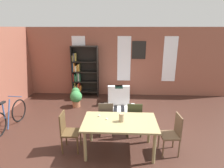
{
  "coord_description": "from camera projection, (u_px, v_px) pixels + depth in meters",
  "views": [
    {
      "loc": [
        -0.11,
        -4.34,
        2.81
      ],
      "look_at": [
        -0.39,
        1.4,
        1.09
      ],
      "focal_mm": 30.42,
      "sensor_mm": 36.0,
      "label": 1
    }
  ],
  "objects": [
    {
      "name": "ground_plane",
      "position": [
        124.0,
        140.0,
        4.95
      ],
      "size": [
        10.41,
        10.41,
        0.0
      ],
      "primitive_type": "plane",
      "color": "#3C231C"
    },
    {
      "name": "back_wall_brick",
      "position": [
        124.0,
        62.0,
        7.95
      ],
      "size": [
        9.01,
        0.12,
        2.84
      ],
      "primitive_type": "cube",
      "color": "#925240",
      "rests_on": "ground"
    },
    {
      "name": "window_pane_0",
      "position": [
        79.0,
        59.0,
        7.93
      ],
      "size": [
        0.55,
        0.02,
        1.84
      ],
      "primitive_type": "cube",
      "color": "white"
    },
    {
      "name": "window_pane_1",
      "position": [
        124.0,
        59.0,
        7.84
      ],
      "size": [
        0.55,
        0.02,
        1.84
      ],
      "primitive_type": "cube",
      "color": "white"
    },
    {
      "name": "window_pane_2",
      "position": [
        170.0,
        59.0,
        7.75
      ],
      "size": [
        0.55,
        0.02,
        1.84
      ],
      "primitive_type": "cube",
      "color": "white"
    },
    {
      "name": "dining_table",
      "position": [
        120.0,
        125.0,
        4.31
      ],
      "size": [
        1.67,
        0.98,
        0.78
      ],
      "color": "#8F8154",
      "rests_on": "ground"
    },
    {
      "name": "vase_on_table",
      "position": [
        121.0,
        117.0,
        4.26
      ],
      "size": [
        0.11,
        0.11,
        0.19
      ],
      "primitive_type": "cylinder",
      "color": "#998466",
      "rests_on": "dining_table"
    },
    {
      "name": "tealight_candle_0",
      "position": [
        107.0,
        119.0,
        4.36
      ],
      "size": [
        0.04,
        0.04,
        0.03
      ],
      "primitive_type": "cylinder",
      "color": "silver",
      "rests_on": "dining_table"
    },
    {
      "name": "tealight_candle_1",
      "position": [
        99.0,
        116.0,
        4.51
      ],
      "size": [
        0.04,
        0.04,
        0.04
      ],
      "primitive_type": "cylinder",
      "color": "silver",
      "rests_on": "dining_table"
    },
    {
      "name": "dining_chair_far_left",
      "position": [
        106.0,
        117.0,
        5.06
      ],
      "size": [
        0.42,
        0.42,
        0.95
      ],
      "color": "#45392E",
      "rests_on": "ground"
    },
    {
      "name": "dining_chair_head_left",
      "position": [
        68.0,
        130.0,
        4.42
      ],
      "size": [
        0.4,
        0.4,
        0.95
      ],
      "color": "#513C22",
      "rests_on": "ground"
    },
    {
      "name": "dining_chair_far_right",
      "position": [
        134.0,
        118.0,
        5.03
      ],
      "size": [
        0.4,
        0.4,
        0.95
      ],
      "color": "#2E311B",
      "rests_on": "ground"
    },
    {
      "name": "dining_chair_head_right",
      "position": [
        173.0,
        133.0,
        4.31
      ],
      "size": [
        0.44,
        0.44,
        0.95
      ],
      "color": "brown",
      "rests_on": "ground"
    },
    {
      "name": "bookshelf_tall",
      "position": [
        83.0,
        72.0,
        7.89
      ],
      "size": [
        1.09,
        0.33,
        2.1
      ],
      "color": "black",
      "rests_on": "ground"
    },
    {
      "name": "armchair_white",
      "position": [
        118.0,
        95.0,
        7.37
      ],
      "size": [
        0.86,
        0.86,
        0.75
      ],
      "color": "white",
      "rests_on": "ground"
    },
    {
      "name": "bicycle_second",
      "position": [
        9.0,
        117.0,
        5.43
      ],
      "size": [
        0.44,
        1.66,
        0.9
      ],
      "color": "black",
      "rests_on": "ground"
    },
    {
      "name": "potted_plant_by_shelf",
      "position": [
        76.0,
        98.0,
        6.93
      ],
      "size": [
        0.44,
        0.44,
        0.61
      ],
      "color": "#9E6042",
      "rests_on": "ground"
    },
    {
      "name": "potted_plant_corner",
      "position": [
        76.0,
        93.0,
        7.64
      ],
      "size": [
        0.34,
        0.34,
        0.5
      ],
      "color": "#9E6042",
      "rests_on": "ground"
    },
    {
      "name": "striped_rug",
      "position": [
        117.0,
        109.0,
        6.83
      ],
      "size": [
        1.32,
        1.07,
        0.01
      ],
      "color": "black",
      "rests_on": "ground"
    },
    {
      "name": "framed_picture",
      "position": [
        139.0,
        50.0,
        7.7
      ],
      "size": [
        0.56,
        0.03,
        0.72
      ],
      "primitive_type": "cube",
      "color": "black"
    }
  ]
}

